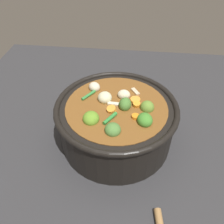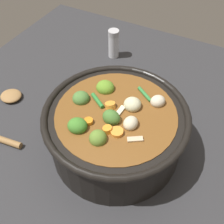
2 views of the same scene
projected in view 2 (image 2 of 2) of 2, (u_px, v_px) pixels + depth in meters
The scene contains 3 objects.
ground_plane at pixel (115, 146), 0.65m from camera, with size 1.10×1.10×0.00m, color #2D2D30.
cooking_pot at pixel (116, 129), 0.60m from camera, with size 0.32×0.32×0.15m.
salt_shaker at pixel (114, 44), 0.86m from camera, with size 0.04×0.04×0.10m.
Camera 2 is at (0.33, 0.16, 0.54)m, focal length 42.36 mm.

